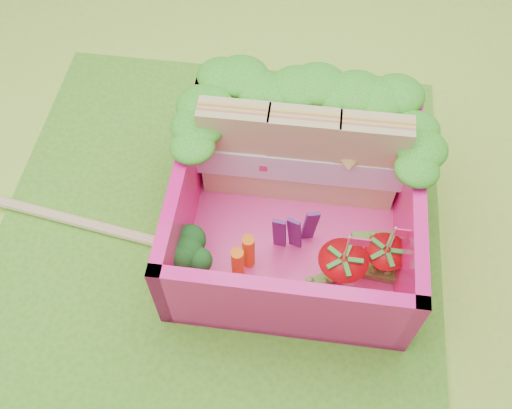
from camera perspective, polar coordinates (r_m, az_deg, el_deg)
The scene contains 13 objects.
ground at distance 3.45m, azimuth -3.54°, elevation -1.81°, with size 14.00×14.00×0.00m, color #9AD53C.
placemat at distance 3.44m, azimuth -3.56°, elevation -1.68°, with size 2.60×2.60×0.03m, color #509F23.
bento_floor at distance 3.36m, azimuth 3.69°, elevation -2.50°, with size 1.30×1.30×0.05m, color #FF419B.
bento_box at distance 3.15m, azimuth 3.94°, elevation -0.18°, with size 1.30×1.30×0.55m.
lettuce_ruffle at distance 3.18m, azimuth 5.09°, elevation 10.26°, with size 1.43×0.77×0.11m.
sandwich_stack at distance 3.21m, azimuth 4.56°, elevation 4.73°, with size 1.22×0.18×0.68m.
broccoli at distance 3.05m, azimuth -6.45°, elevation -4.93°, with size 0.31×0.31×0.27m.
carrot_sticks at distance 3.08m, azimuth -1.30°, elevation -5.40°, with size 0.12×0.16×0.27m.
purple_wedges at distance 3.11m, azimuth 3.89°, elevation -2.63°, with size 0.23×0.10×0.38m.
strawberry_left at distance 3.07m, azimuth 8.45°, elevation -6.60°, with size 0.26×0.26×0.50m.
strawberry_right at distance 3.16m, azimuth 12.55°, elevation -5.50°, with size 0.23×0.23×0.47m.
snap_peas at distance 3.24m, azimuth 10.25°, elevation -5.97°, with size 0.66×0.51×0.05m.
chopsticks at distance 3.68m, azimuth -21.32°, elevation -0.52°, with size 2.35×0.41×0.05m.
Camera 1 is at (0.44, -1.75, 2.94)m, focal length 40.00 mm.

